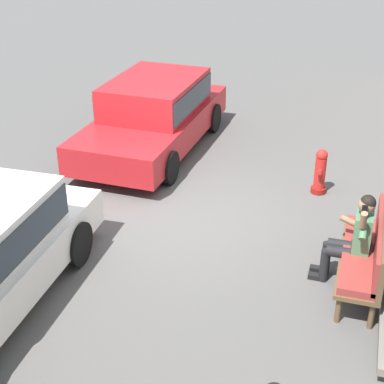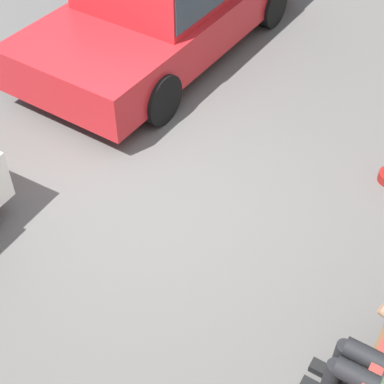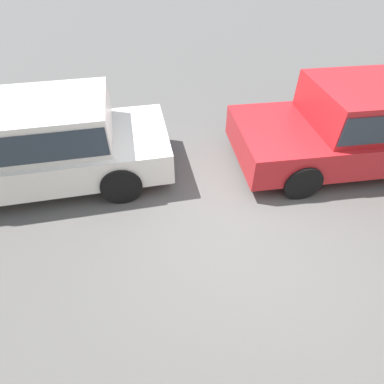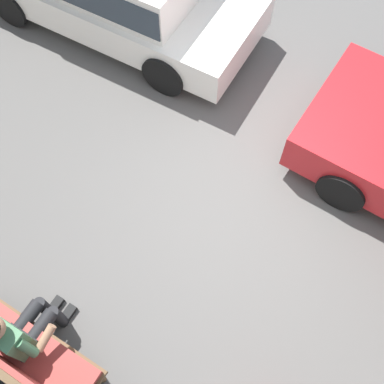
% 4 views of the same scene
% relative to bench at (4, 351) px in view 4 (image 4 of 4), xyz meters
% --- Properties ---
extents(ground_plane, '(60.00, 60.00, 0.00)m').
position_rel_bench_xyz_m(ground_plane, '(-1.04, -2.90, -0.55)').
color(ground_plane, '#565451').
extents(bench, '(1.89, 0.55, 0.98)m').
position_rel_bench_xyz_m(bench, '(0.00, 0.00, 0.00)').
color(bench, brown).
rests_on(bench, ground_plane).
extents(person_on_phone, '(0.73, 0.74, 1.31)m').
position_rel_bench_xyz_m(person_on_phone, '(-0.04, -0.22, 0.13)').
color(person_on_phone, black).
rests_on(person_on_phone, ground_plane).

